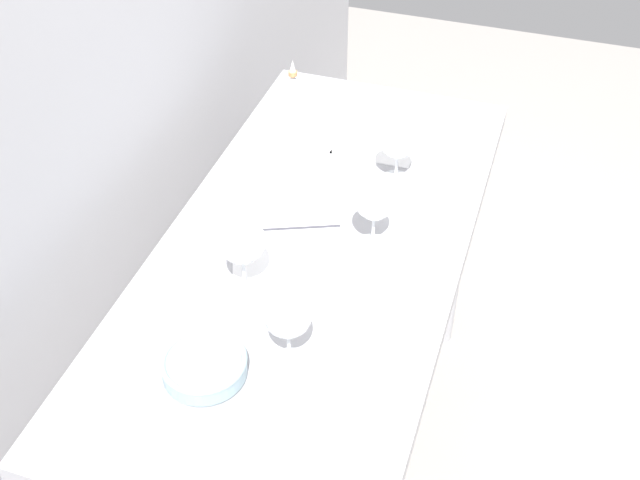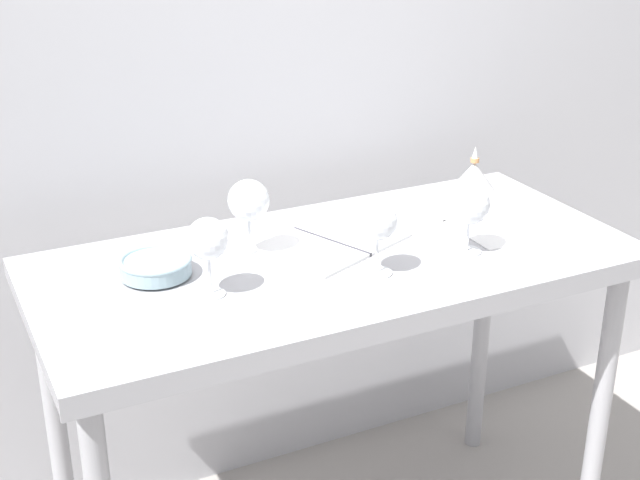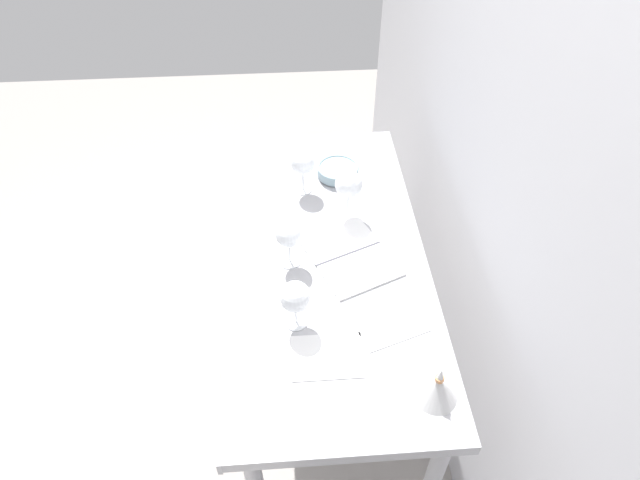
{
  "view_description": "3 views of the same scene",
  "coord_description": "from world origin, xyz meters",
  "px_view_note": "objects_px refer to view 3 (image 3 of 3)",
  "views": [
    {
      "loc": [
        -1.25,
        -0.43,
        2.08
      ],
      "look_at": [
        -0.08,
        -0.05,
        0.99
      ],
      "focal_mm": 45.09,
      "sensor_mm": 36.0,
      "label": 1
    },
    {
      "loc": [
        -0.87,
        -1.7,
        1.76
      ],
      "look_at": [
        -0.03,
        0.01,
        0.94
      ],
      "focal_mm": 50.47,
      "sensor_mm": 36.0,
      "label": 2
    },
    {
      "loc": [
        1.27,
        -0.12,
        2.21
      ],
      "look_at": [
        0.05,
        -0.03,
        1.01
      ],
      "focal_mm": 30.56,
      "sensor_mm": 36.0,
      "label": 3
    }
  ],
  "objects_px": {
    "wine_glass_near_center": "(289,235)",
    "tasting_sheet_upper": "(327,356)",
    "decanter_funnel": "(437,388)",
    "tasting_bowl": "(338,170)",
    "wine_glass_near_left": "(303,163)",
    "open_notebook": "(349,254)",
    "wine_glass_near_right": "(295,298)",
    "tasting_sheet_lower": "(389,322)",
    "wine_glass_far_left": "(349,186)"
  },
  "relations": [
    {
      "from": "tasting_sheet_lower",
      "to": "decanter_funnel",
      "type": "bearing_deg",
      "value": -0.49
    },
    {
      "from": "open_notebook",
      "to": "tasting_sheet_upper",
      "type": "xyz_separation_m",
      "value": [
        0.39,
        -0.1,
        -0.0
      ]
    },
    {
      "from": "tasting_sheet_lower",
      "to": "wine_glass_far_left",
      "type": "bearing_deg",
      "value": 169.86
    },
    {
      "from": "wine_glass_far_left",
      "to": "decanter_funnel",
      "type": "height_order",
      "value": "wine_glass_far_left"
    },
    {
      "from": "wine_glass_far_left",
      "to": "wine_glass_near_center",
      "type": "bearing_deg",
      "value": -44.44
    },
    {
      "from": "tasting_bowl",
      "to": "tasting_sheet_upper",
      "type": "bearing_deg",
      "value": -7.46
    },
    {
      "from": "wine_glass_near_left",
      "to": "decanter_funnel",
      "type": "relative_size",
      "value": 1.42
    },
    {
      "from": "wine_glass_near_left",
      "to": "wine_glass_far_left",
      "type": "xyz_separation_m",
      "value": [
        0.15,
        0.15,
        0.01
      ]
    },
    {
      "from": "open_notebook",
      "to": "tasting_sheet_lower",
      "type": "xyz_separation_m",
      "value": [
        0.28,
        0.09,
        -0.0
      ]
    },
    {
      "from": "wine_glass_near_right",
      "to": "tasting_sheet_upper",
      "type": "distance_m",
      "value": 0.19
    },
    {
      "from": "wine_glass_far_left",
      "to": "open_notebook",
      "type": "xyz_separation_m",
      "value": [
        0.2,
        -0.02,
        -0.13
      ]
    },
    {
      "from": "wine_glass_near_right",
      "to": "tasting_sheet_lower",
      "type": "distance_m",
      "value": 0.3
    },
    {
      "from": "wine_glass_near_left",
      "to": "tasting_sheet_upper",
      "type": "relative_size",
      "value": 0.85
    },
    {
      "from": "wine_glass_near_left",
      "to": "decanter_funnel",
      "type": "bearing_deg",
      "value": 19.09
    },
    {
      "from": "wine_glass_near_left",
      "to": "wine_glass_near_right",
      "type": "bearing_deg",
      "value": -4.79
    },
    {
      "from": "wine_glass_near_left",
      "to": "tasting_bowl",
      "type": "xyz_separation_m",
      "value": [
        -0.08,
        0.14,
        -0.1
      ]
    },
    {
      "from": "wine_glass_far_left",
      "to": "tasting_bowl",
      "type": "height_order",
      "value": "wine_glass_far_left"
    },
    {
      "from": "tasting_sheet_upper",
      "to": "tasting_bowl",
      "type": "bearing_deg",
      "value": 172.29
    },
    {
      "from": "wine_glass_near_left",
      "to": "tasting_bowl",
      "type": "distance_m",
      "value": 0.19
    },
    {
      "from": "wine_glass_near_right",
      "to": "tasting_bowl",
      "type": "relative_size",
      "value": 1.02
    },
    {
      "from": "tasting_sheet_upper",
      "to": "tasting_sheet_lower",
      "type": "height_order",
      "value": "same"
    },
    {
      "from": "wine_glass_far_left",
      "to": "wine_glass_near_left",
      "type": "bearing_deg",
      "value": -135.0
    },
    {
      "from": "wine_glass_near_left",
      "to": "wine_glass_near_right",
      "type": "distance_m",
      "value": 0.62
    },
    {
      "from": "open_notebook",
      "to": "tasting_bowl",
      "type": "distance_m",
      "value": 0.43
    },
    {
      "from": "wine_glass_far_left",
      "to": "wine_glass_near_right",
      "type": "xyz_separation_m",
      "value": [
        0.46,
        -0.2,
        -0.02
      ]
    },
    {
      "from": "tasting_sheet_upper",
      "to": "tasting_sheet_lower",
      "type": "bearing_deg",
      "value": 118.81
    },
    {
      "from": "wine_glass_near_left",
      "to": "wine_glass_near_right",
      "type": "relative_size",
      "value": 1.06
    },
    {
      "from": "wine_glass_near_center",
      "to": "tasting_sheet_lower",
      "type": "bearing_deg",
      "value": 46.98
    },
    {
      "from": "tasting_sheet_upper",
      "to": "wine_glass_near_right",
      "type": "bearing_deg",
      "value": -147.09
    },
    {
      "from": "tasting_sheet_lower",
      "to": "decanter_funnel",
      "type": "height_order",
      "value": "decanter_funnel"
    },
    {
      "from": "wine_glass_near_center",
      "to": "decanter_funnel",
      "type": "relative_size",
      "value": 1.38
    },
    {
      "from": "wine_glass_near_left",
      "to": "wine_glass_near_right",
      "type": "height_order",
      "value": "wine_glass_near_left"
    },
    {
      "from": "decanter_funnel",
      "to": "tasting_sheet_lower",
      "type": "bearing_deg",
      "value": -161.78
    },
    {
      "from": "decanter_funnel",
      "to": "wine_glass_near_left",
      "type": "bearing_deg",
      "value": -160.91
    },
    {
      "from": "open_notebook",
      "to": "tasting_sheet_upper",
      "type": "distance_m",
      "value": 0.4
    },
    {
      "from": "wine_glass_near_left",
      "to": "open_notebook",
      "type": "height_order",
      "value": "wine_glass_near_left"
    },
    {
      "from": "wine_glass_near_center",
      "to": "tasting_sheet_upper",
      "type": "bearing_deg",
      "value": 13.9
    },
    {
      "from": "decanter_funnel",
      "to": "wine_glass_near_center",
      "type": "bearing_deg",
      "value": -144.48
    },
    {
      "from": "wine_glass_near_center",
      "to": "wine_glass_near_left",
      "type": "bearing_deg",
      "value": 170.45
    },
    {
      "from": "tasting_sheet_upper",
      "to": "decanter_funnel",
      "type": "distance_m",
      "value": 0.31
    },
    {
      "from": "wine_glass_near_right",
      "to": "wine_glass_near_left",
      "type": "bearing_deg",
      "value": 175.21
    },
    {
      "from": "wine_glass_near_right",
      "to": "decanter_funnel",
      "type": "relative_size",
      "value": 1.34
    },
    {
      "from": "wine_glass_near_center",
      "to": "open_notebook",
      "type": "distance_m",
      "value": 0.23
    },
    {
      "from": "wine_glass_near_right",
      "to": "decanter_funnel",
      "type": "height_order",
      "value": "wine_glass_near_right"
    },
    {
      "from": "wine_glass_near_left",
      "to": "tasting_sheet_lower",
      "type": "height_order",
      "value": "wine_glass_near_left"
    },
    {
      "from": "wine_glass_near_right",
      "to": "tasting_sheet_upper",
      "type": "xyz_separation_m",
      "value": [
        0.13,
        0.08,
        -0.11
      ]
    },
    {
      "from": "tasting_sheet_upper",
      "to": "decanter_funnel",
      "type": "bearing_deg",
      "value": 62.66
    },
    {
      "from": "open_notebook",
      "to": "decanter_funnel",
      "type": "xyz_separation_m",
      "value": [
        0.53,
        0.17,
        0.04
      ]
    },
    {
      "from": "tasting_bowl",
      "to": "wine_glass_near_left",
      "type": "bearing_deg",
      "value": -60.46
    },
    {
      "from": "wine_glass_near_left",
      "to": "tasting_sheet_lower",
      "type": "bearing_deg",
      "value": 19.43
    }
  ]
}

